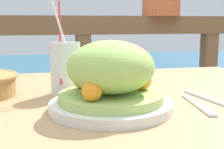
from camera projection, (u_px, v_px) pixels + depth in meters
patio_table at (128, 140)px, 0.78m from camera, size 1.03×0.90×0.77m
railing_fence at (84, 78)px, 1.55m from camera, size 2.80×0.08×0.99m
sea_backdrop at (58, 83)px, 4.04m from camera, size 12.00×4.00×0.36m
salad_plate at (111, 81)px, 0.65m from camera, size 0.26×0.26×0.15m
drink_glass at (65, 68)px, 0.79m from camera, size 0.08×0.09×0.25m
fork at (197, 104)px, 0.70m from camera, size 0.04×0.18×0.00m
knife at (208, 99)px, 0.75m from camera, size 0.04×0.18×0.00m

